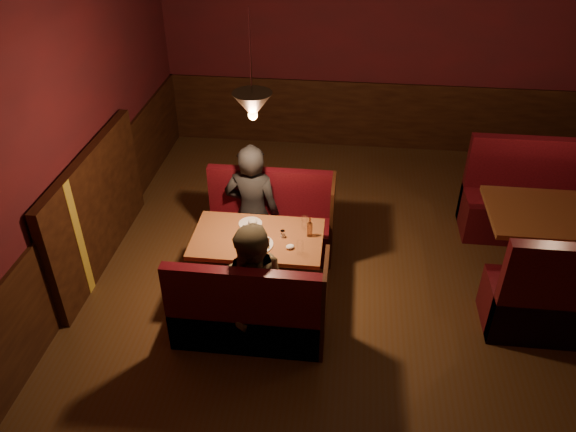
# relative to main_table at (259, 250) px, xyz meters

# --- Properties ---
(room) EXTENTS (6.02, 7.02, 2.92)m
(room) POSITION_rel_main_table_xyz_m (0.85, -0.01, 0.53)
(room) COLOR #543519
(room) RESTS_ON ground
(main_table) EXTENTS (1.27, 0.77, 0.89)m
(main_table) POSITION_rel_main_table_xyz_m (0.00, 0.00, 0.00)
(main_table) COLOR brown
(main_table) RESTS_ON ground
(main_bench_far) EXTENTS (1.40, 0.50, 0.95)m
(main_bench_far) POSITION_rel_main_table_xyz_m (0.01, 0.72, -0.22)
(main_bench_far) COLOR #35060A
(main_bench_far) RESTS_ON ground
(main_bench_near) EXTENTS (1.40, 0.50, 0.95)m
(main_bench_near) POSITION_rel_main_table_xyz_m (0.01, -0.72, -0.22)
(main_bench_near) COLOR #35060A
(main_bench_near) RESTS_ON ground
(second_table) EXTENTS (1.44, 0.92, 0.81)m
(second_table) POSITION_rel_main_table_xyz_m (2.97, 0.57, 0.08)
(second_table) COLOR brown
(second_table) RESTS_ON ground
(second_bench_far) EXTENTS (1.59, 0.59, 1.14)m
(second_bench_far) POSITION_rel_main_table_xyz_m (3.01, 1.43, -0.16)
(second_bench_far) COLOR #35060A
(second_bench_far) RESTS_ON ground
(diner_a) EXTENTS (0.62, 0.42, 1.66)m
(diner_a) POSITION_rel_main_table_xyz_m (-0.19, 0.70, 0.30)
(diner_a) COLOR black
(diner_a) RESTS_ON ground
(diner_b) EXTENTS (0.80, 0.64, 1.57)m
(diner_b) POSITION_rel_main_table_xyz_m (0.09, -0.64, 0.26)
(diner_b) COLOR #423A27
(diner_b) RESTS_ON ground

